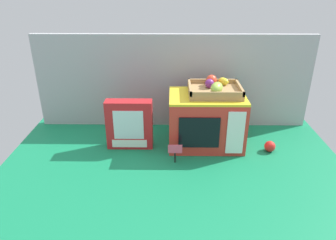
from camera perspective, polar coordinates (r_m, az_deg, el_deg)
The scene contains 7 objects.
ground_plane at distance 1.76m, azimuth 0.93°, elevation -4.21°, with size 1.70×1.70×0.00m, color #147A4C.
display_back_panel at distance 1.88m, azimuth 0.97°, elevation 6.96°, with size 1.61×0.03×0.55m, color #A0A3A8.
toy_microwave at distance 1.70m, azimuth 6.90°, elevation -0.05°, with size 0.39×0.28×0.29m.
food_groups_crate at distance 1.67m, azimuth 8.44°, elevation 5.58°, with size 0.27×0.22×0.08m.
cookie_set_box at distance 1.68m, azimuth -6.98°, elevation -0.80°, with size 0.24×0.08×0.27m.
price_sign at distance 1.56m, azimuth 1.29°, elevation -5.60°, with size 0.07×0.01×0.10m.
loose_toy_apple at distance 1.76m, azimuth 17.94°, elevation -4.55°, with size 0.06×0.06×0.06m, color red.
Camera 1 is at (-0.01, -1.54, 0.86)m, focal length 33.71 mm.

